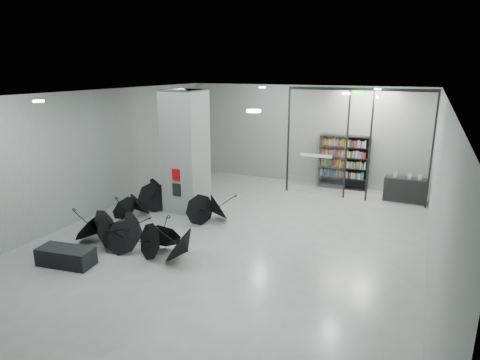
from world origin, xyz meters
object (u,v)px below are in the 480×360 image
at_px(column, 186,151).
at_px(umbrella_cluster, 148,224).
at_px(bench, 66,256).
at_px(bookshelf, 344,162).
at_px(shop_counter, 405,190).

height_order(column, umbrella_cluster, column).
relative_size(bench, umbrella_cluster, 0.28).
xyz_separation_m(column, bookshelf, (4.31, 4.75, -0.94)).
distance_m(column, umbrella_cluster, 2.87).
height_order(bench, umbrella_cluster, umbrella_cluster).
distance_m(bookshelf, umbrella_cluster, 8.27).
height_order(bookshelf, shop_counter, bookshelf).
xyz_separation_m(shop_counter, umbrella_cluster, (-6.60, -6.30, -0.13)).
distance_m(shop_counter, umbrella_cluster, 9.12).
xyz_separation_m(column, umbrella_cluster, (0.09, -2.32, -1.70)).
distance_m(column, bench, 5.11).
bearing_deg(column, bench, -96.26).
height_order(bookshelf, umbrella_cluster, bookshelf).
bearing_deg(bookshelf, column, -135.56).
relative_size(shop_counter, umbrella_cluster, 0.30).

